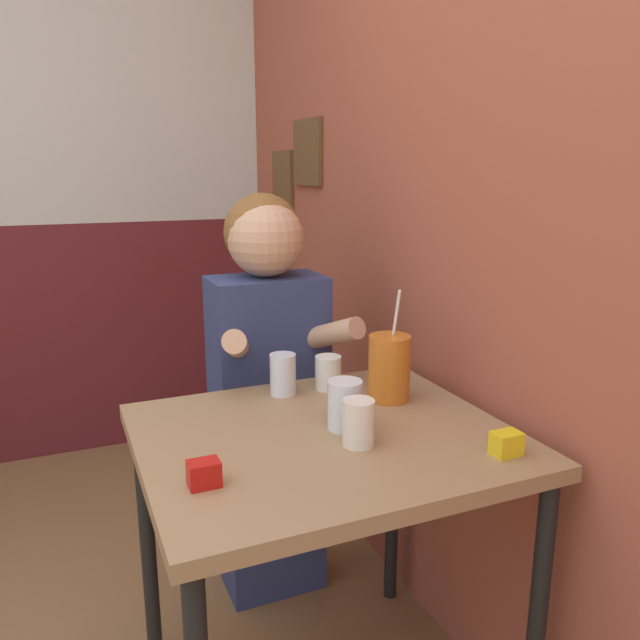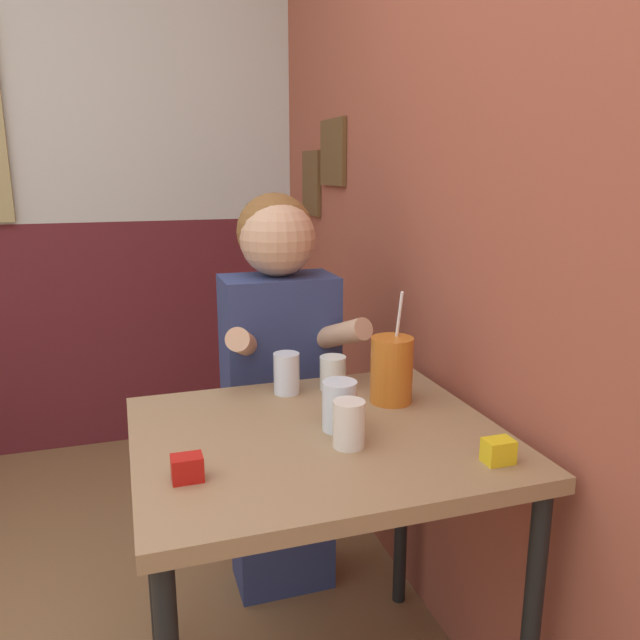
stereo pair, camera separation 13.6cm
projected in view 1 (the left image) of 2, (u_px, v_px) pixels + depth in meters
The scene contains 10 objects.
brick_wall_right at pixel (369, 166), 2.08m from camera, with size 0.08×4.29×2.70m.
main_table at pixel (324, 467), 1.43m from camera, with size 0.82×0.71×0.76m.
person_seated at pixel (269, 385), 1.92m from camera, with size 0.42×0.42×1.28m.
cocktail_pitcher at pixel (389, 368), 1.59m from camera, with size 0.11×0.11×0.29m.
glass_near_pitcher at pixel (283, 374), 1.64m from camera, with size 0.07×0.07×0.11m.
glass_center at pixel (328, 373), 1.68m from camera, with size 0.07×0.07×0.09m.
glass_far_side at pixel (358, 423), 1.34m from camera, with size 0.07×0.07×0.10m.
glass_by_brick at pixel (345, 405), 1.42m from camera, with size 0.08×0.08×0.11m.
condiment_ketchup at pixel (204, 474), 1.17m from camera, with size 0.06×0.04×0.05m.
condiment_mustard at pixel (506, 444), 1.30m from camera, with size 0.06×0.04×0.05m.
Camera 1 is at (0.45, -0.76, 1.35)m, focal length 35.00 mm.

